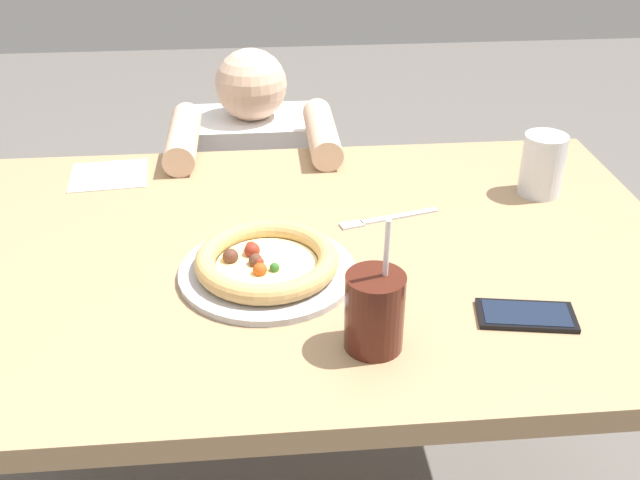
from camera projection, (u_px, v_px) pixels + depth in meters
The scene contains 8 objects.
dining_table at pixel (306, 295), 1.38m from camera, with size 1.37×0.91×0.75m.
pizza_near at pixel (267, 264), 1.24m from camera, with size 0.30×0.30×0.05m.
drink_cup_colored at pixel (375, 311), 1.06m from camera, with size 0.09×0.09×0.21m.
water_cup_clear at pixel (542, 164), 1.49m from camera, with size 0.09×0.09×0.13m.
paper_napkin at pixel (109, 175), 1.59m from camera, with size 0.16×0.14×0.00m, color white.
fork at pixel (384, 219), 1.42m from camera, with size 0.20×0.07×0.00m.
cell_phone at pixel (526, 315), 1.15m from camera, with size 0.16×0.10×0.01m.
diner_seated at pixel (258, 225), 2.07m from camera, with size 0.39×0.51×0.92m.
Camera 1 is at (-0.08, -1.14, 1.43)m, focal length 41.47 mm.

